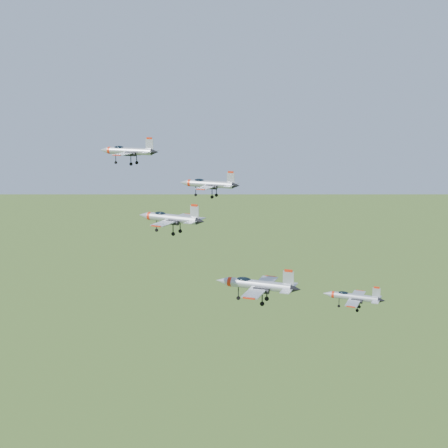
# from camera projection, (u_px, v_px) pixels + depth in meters

# --- Properties ---
(jet_lead) EXTENTS (12.48, 10.39, 3.33)m
(jet_lead) POSITION_uv_depth(u_px,v_px,m) (128.00, 151.00, 116.84)
(jet_lead) COLOR #A4A9B1
(jet_left_high) EXTENTS (10.76, 8.96, 2.87)m
(jet_left_high) POSITION_uv_depth(u_px,v_px,m) (208.00, 184.00, 102.74)
(jet_left_high) COLOR #A4A9B1
(jet_right_high) EXTENTS (10.42, 8.79, 2.81)m
(jet_right_high) POSITION_uv_depth(u_px,v_px,m) (170.00, 218.00, 85.32)
(jet_right_high) COLOR #A4A9B1
(jet_left_low) EXTENTS (10.61, 8.86, 2.84)m
(jet_left_low) POSITION_uv_depth(u_px,v_px,m) (353.00, 297.00, 105.06)
(jet_left_low) COLOR #A4A9B1
(jet_right_low) EXTENTS (12.81, 10.66, 3.42)m
(jet_right_low) POSITION_uv_depth(u_px,v_px,m) (257.00, 284.00, 89.26)
(jet_right_low) COLOR #A4A9B1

